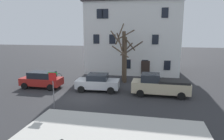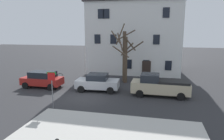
{
  "view_description": "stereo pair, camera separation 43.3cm",
  "coord_description": "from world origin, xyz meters",
  "px_view_note": "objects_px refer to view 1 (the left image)",
  "views": [
    {
      "loc": [
        5.79,
        -16.45,
        5.88
      ],
      "look_at": [
        1.82,
        3.21,
        1.96
      ],
      "focal_mm": 32.36,
      "sensor_mm": 36.0,
      "label": 1
    },
    {
      "loc": [
        6.22,
        -16.36,
        5.88
      ],
      "look_at": [
        1.82,
        3.21,
        1.96
      ],
      "focal_mm": 32.36,
      "sensor_mm": 36.0,
      "label": 2
    }
  ],
  "objects_px": {
    "building_main": "(134,31)",
    "car_red_wagon": "(42,79)",
    "street_sign_pole": "(53,83)",
    "pickup_truck_beige": "(160,85)",
    "tree_bare_near": "(123,53)",
    "bicycle_leaning": "(55,76)",
    "car_silver_sedan": "(98,82)",
    "tree_bare_mid": "(125,58)"
  },
  "relations": [
    {
      "from": "bicycle_leaning",
      "to": "car_silver_sedan",
      "type": "bearing_deg",
      "value": -29.75
    },
    {
      "from": "pickup_truck_beige",
      "to": "car_silver_sedan",
      "type": "bearing_deg",
      "value": 177.66
    },
    {
      "from": "tree_bare_near",
      "to": "bicycle_leaning",
      "type": "distance_m",
      "value": 8.94
    },
    {
      "from": "building_main",
      "to": "tree_bare_mid",
      "type": "bearing_deg",
      "value": -91.36
    },
    {
      "from": "building_main",
      "to": "car_silver_sedan",
      "type": "distance_m",
      "value": 12.87
    },
    {
      "from": "building_main",
      "to": "street_sign_pole",
      "type": "xyz_separation_m",
      "value": [
        -4.42,
        -16.82,
        -3.88
      ]
    },
    {
      "from": "tree_bare_mid",
      "to": "car_silver_sedan",
      "type": "height_order",
      "value": "tree_bare_mid"
    },
    {
      "from": "car_red_wagon",
      "to": "pickup_truck_beige",
      "type": "bearing_deg",
      "value": -0.61
    },
    {
      "from": "building_main",
      "to": "tree_bare_mid",
      "type": "distance_m",
      "value": 8.34
    },
    {
      "from": "car_red_wagon",
      "to": "street_sign_pole",
      "type": "height_order",
      "value": "street_sign_pole"
    },
    {
      "from": "building_main",
      "to": "bicycle_leaning",
      "type": "relative_size",
      "value": 7.5
    },
    {
      "from": "car_red_wagon",
      "to": "pickup_truck_beige",
      "type": "distance_m",
      "value": 12.0
    },
    {
      "from": "car_silver_sedan",
      "to": "car_red_wagon",
      "type": "bearing_deg",
      "value": -178.88
    },
    {
      "from": "tree_bare_mid",
      "to": "pickup_truck_beige",
      "type": "relative_size",
      "value": 1.0
    },
    {
      "from": "tree_bare_mid",
      "to": "tree_bare_near",
      "type": "bearing_deg",
      "value": 121.77
    },
    {
      "from": "tree_bare_mid",
      "to": "bicycle_leaning",
      "type": "height_order",
      "value": "tree_bare_mid"
    },
    {
      "from": "tree_bare_mid",
      "to": "bicycle_leaning",
      "type": "distance_m",
      "value": 9.04
    },
    {
      "from": "tree_bare_mid",
      "to": "car_silver_sedan",
      "type": "distance_m",
      "value": 4.85
    },
    {
      "from": "street_sign_pole",
      "to": "pickup_truck_beige",
      "type": "bearing_deg",
      "value": 31.79
    },
    {
      "from": "tree_bare_near",
      "to": "car_red_wagon",
      "type": "bearing_deg",
      "value": -150.55
    },
    {
      "from": "tree_bare_near",
      "to": "car_red_wagon",
      "type": "height_order",
      "value": "tree_bare_near"
    },
    {
      "from": "street_sign_pole",
      "to": "building_main",
      "type": "bearing_deg",
      "value": 75.27
    },
    {
      "from": "tree_bare_mid",
      "to": "bicycle_leaning",
      "type": "relative_size",
      "value": 3.01
    },
    {
      "from": "street_sign_pole",
      "to": "bicycle_leaning",
      "type": "relative_size",
      "value": 1.64
    },
    {
      "from": "car_red_wagon",
      "to": "car_silver_sedan",
      "type": "bearing_deg",
      "value": 1.12
    },
    {
      "from": "building_main",
      "to": "bicycle_leaning",
      "type": "height_order",
      "value": "building_main"
    },
    {
      "from": "car_silver_sedan",
      "to": "bicycle_leaning",
      "type": "height_order",
      "value": "car_silver_sedan"
    },
    {
      "from": "car_red_wagon",
      "to": "bicycle_leaning",
      "type": "bearing_deg",
      "value": 97.25
    },
    {
      "from": "building_main",
      "to": "tree_bare_mid",
      "type": "height_order",
      "value": "building_main"
    },
    {
      "from": "car_red_wagon",
      "to": "street_sign_pole",
      "type": "bearing_deg",
      "value": -51.97
    },
    {
      "from": "pickup_truck_beige",
      "to": "tree_bare_mid",
      "type": "bearing_deg",
      "value": 132.6
    },
    {
      "from": "car_silver_sedan",
      "to": "tree_bare_near",
      "type": "bearing_deg",
      "value": 66.37
    },
    {
      "from": "building_main",
      "to": "tree_bare_near",
      "type": "xyz_separation_m",
      "value": [
        -0.49,
        -7.26,
        -2.52
      ]
    },
    {
      "from": "building_main",
      "to": "car_silver_sedan",
      "type": "xyz_separation_m",
      "value": [
        -2.39,
        -11.61,
        -5.02
      ]
    },
    {
      "from": "tree_bare_mid",
      "to": "street_sign_pole",
      "type": "bearing_deg",
      "value": -115.04
    },
    {
      "from": "car_red_wagon",
      "to": "car_silver_sedan",
      "type": "height_order",
      "value": "car_silver_sedan"
    },
    {
      "from": "tree_bare_near",
      "to": "bicycle_leaning",
      "type": "height_order",
      "value": "tree_bare_near"
    },
    {
      "from": "car_red_wagon",
      "to": "car_silver_sedan",
      "type": "relative_size",
      "value": 0.98
    },
    {
      "from": "car_silver_sedan",
      "to": "building_main",
      "type": "bearing_deg",
      "value": 78.36
    },
    {
      "from": "building_main",
      "to": "tree_bare_mid",
      "type": "xyz_separation_m",
      "value": [
        -0.18,
        -7.75,
        -3.08
      ]
    },
    {
      "from": "building_main",
      "to": "car_red_wagon",
      "type": "xyz_separation_m",
      "value": [
        -8.4,
        -11.73,
        -4.98
      ]
    },
    {
      "from": "street_sign_pole",
      "to": "car_silver_sedan",
      "type": "bearing_deg",
      "value": 68.72
    }
  ]
}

